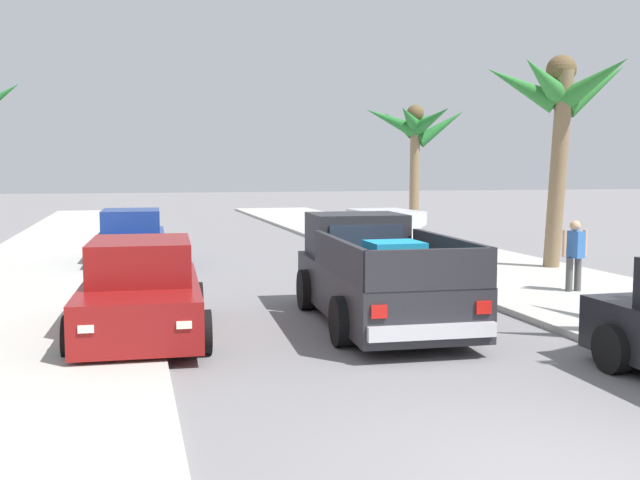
% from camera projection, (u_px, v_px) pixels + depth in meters
% --- Properties ---
extents(sidewalk_left, '(4.73, 60.00, 0.12)m').
position_uv_depth(sidewalk_left, '(43.00, 285.00, 16.25)').
color(sidewalk_left, '#B2AFA8').
rests_on(sidewalk_left, ground).
extents(sidewalk_right, '(4.73, 60.00, 0.12)m').
position_uv_depth(sidewalk_right, '(486.00, 268.00, 18.99)').
color(sidewalk_right, '#B2AFA8').
rests_on(sidewalk_right, ground).
extents(curb_left, '(0.16, 60.00, 0.10)m').
position_uv_depth(curb_left, '(88.00, 284.00, 16.49)').
color(curb_left, silver).
rests_on(curb_left, ground).
extents(curb_right, '(0.16, 60.00, 0.10)m').
position_uv_depth(curb_right, '(452.00, 270.00, 18.75)').
color(curb_right, silver).
rests_on(curb_right, ground).
extents(pickup_truck, '(2.42, 5.30, 1.80)m').
position_uv_depth(pickup_truck, '(376.00, 277.00, 12.58)').
color(pickup_truck, '#28282D').
rests_on(pickup_truck, ground).
extents(car_left_near, '(2.18, 4.33, 1.54)m').
position_uv_depth(car_left_near, '(141.00, 292.00, 11.45)').
color(car_left_near, maroon).
rests_on(car_left_near, ground).
extents(car_left_mid, '(2.13, 4.30, 1.54)m').
position_uv_depth(car_left_mid, '(132.00, 239.00, 20.14)').
color(car_left_mid, navy).
rests_on(car_left_mid, ground).
extents(car_right_mid, '(2.17, 4.32, 1.54)m').
position_uv_depth(car_right_mid, '(384.00, 240.00, 19.94)').
color(car_right_mid, silver).
rests_on(car_right_mid, ground).
extents(palm_tree_left_mid, '(3.62, 3.42, 5.51)m').
position_uv_depth(palm_tree_left_mid, '(560.00, 101.00, 18.28)').
color(palm_tree_left_mid, '#846B4C').
rests_on(palm_tree_left_mid, ground).
extents(palm_tree_right_mid, '(4.25, 3.59, 5.17)m').
position_uv_depth(palm_tree_right_mid, '(415.00, 129.00, 28.27)').
color(palm_tree_right_mid, '#846B4C').
rests_on(palm_tree_right_mid, ground).
extents(pedestrian, '(0.57, 0.42, 1.59)m').
position_uv_depth(pedestrian, '(574.00, 253.00, 15.02)').
color(pedestrian, '#4C4C4C').
rests_on(pedestrian, ground).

